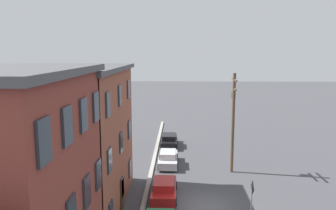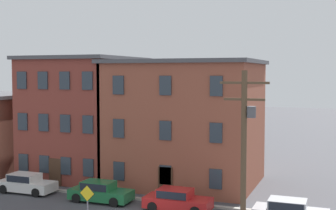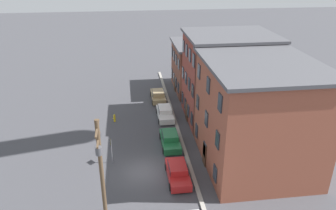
{
  "view_description": "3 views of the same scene",
  "coord_description": "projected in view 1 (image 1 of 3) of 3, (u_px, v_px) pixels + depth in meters",
  "views": [
    {
      "loc": [
        -22.03,
        2.04,
        10.98
      ],
      "look_at": [
        -0.11,
        2.74,
        7.4
      ],
      "focal_mm": 35.0,
      "sensor_mm": 36.0,
      "label": 1
    },
    {
      "loc": [
        11.52,
        -25.23,
        8.98
      ],
      "look_at": [
        0.61,
        3.55,
        6.88
      ],
      "focal_mm": 50.0,
      "sensor_mm": 36.0,
      "label": 2
    },
    {
      "loc": [
        25.14,
        -0.84,
        18.13
      ],
      "look_at": [
        -1.13,
        2.54,
        6.13
      ],
      "focal_mm": 35.0,
      "sensor_mm": 36.0,
      "label": 3
    }
  ],
  "objects": [
    {
      "name": "car_red",
      "position": [
        164.0,
        188.0,
        24.81
      ],
      "size": [
        4.4,
        1.92,
        1.43
      ],
      "color": "#B21E1E",
      "rests_on": "ground_plane"
    },
    {
      "name": "car_silver",
      "position": [
        168.0,
        158.0,
        31.9
      ],
      "size": [
        4.4,
        1.92,
        1.43
      ],
      "color": "#B7B7BC",
      "rests_on": "ground_plane"
    },
    {
      "name": "car_black",
      "position": [
        169.0,
        140.0,
        38.4
      ],
      "size": [
        4.4,
        1.92,
        1.43
      ],
      "color": "black",
      "rests_on": "ground_plane"
    },
    {
      "name": "apartment_far",
      "position": [
        53.0,
        139.0,
        22.48
      ],
      "size": [
        11.75,
        9.74,
        10.02
      ],
      "color": "brown",
      "rests_on": "ground_plane"
    },
    {
      "name": "ground_plane",
      "position": [
        206.0,
        207.0,
        23.44
      ],
      "size": [
        200.0,
        200.0,
        0.0
      ],
      "primitive_type": "plane",
      "color": "#424247"
    },
    {
      "name": "utility_pole",
      "position": [
        233.0,
        117.0,
        29.46
      ],
      "size": [
        2.4,
        0.44,
        9.12
      ],
      "color": "brown",
      "rests_on": "ground_plane"
    },
    {
      "name": "caution_sign",
      "position": [
        252.0,
        194.0,
        21.27
      ],
      "size": [
        0.95,
        0.08,
        2.75
      ],
      "color": "slate",
      "rests_on": "ground_plane"
    },
    {
      "name": "kerb_strip",
      "position": [
        144.0,
        205.0,
        23.57
      ],
      "size": [
        56.0,
        0.36,
        0.16
      ],
      "primitive_type": "cube",
      "color": "#9E998E",
      "rests_on": "ground_plane"
    }
  ]
}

